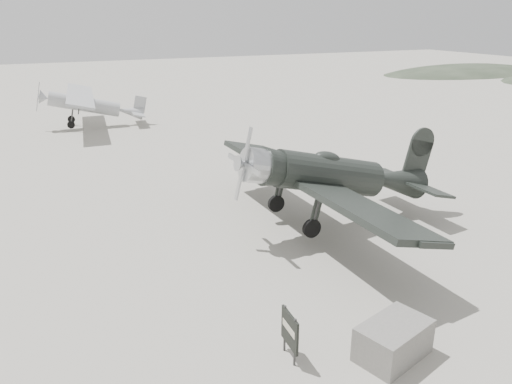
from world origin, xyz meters
TOP-DOWN VIEW (x-y plane):
  - ground at (0.00, 0.00)m, footprint 160.00×160.00m
  - hill_northeast at (50.00, 40.00)m, footprint 32.00×16.00m
  - lowwing_monoplane at (4.10, 2.47)m, footprint 8.46×11.73m
  - highwing_monoplane at (-2.09, 24.83)m, footprint 7.31×10.29m
  - equipment_block at (1.11, -4.73)m, footprint 2.01×1.57m
  - sign_board at (-1.15, -3.77)m, footprint 0.12×0.86m

SIDE VIEW (x-z plane):
  - ground at x=0.00m, z-range 0.00..0.00m
  - hill_northeast at x=50.00m, z-range -2.60..2.60m
  - equipment_block at x=1.11m, z-range 0.00..0.88m
  - sign_board at x=-1.15m, z-range 0.12..1.37m
  - highwing_monoplane at x=-2.09m, z-range 0.37..3.28m
  - lowwing_monoplane at x=4.10m, z-range 0.11..3.92m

